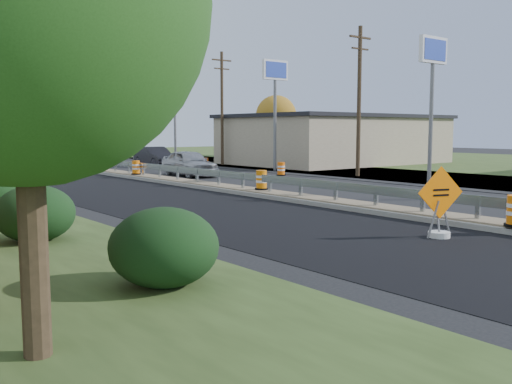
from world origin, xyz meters
TOP-DOWN VIEW (x-y plane):
  - ground at (0.00, 0.00)m, footprint 140.00×140.00m
  - grass_verge_far at (30.00, 10.00)m, footprint 40.00×120.00m
  - milled_overlay at (-4.40, 10.00)m, footprint 7.20×120.00m
  - median at (0.00, 8.00)m, footprint 1.60×55.00m
  - guardrail at (0.00, 9.00)m, footprint 0.10×46.15m
  - retail_building_near at (20.99, 20.00)m, footprint 18.50×12.50m
  - pylon_sign_south at (10.50, 3.00)m, footprint 2.20×0.30m
  - pylon_sign_mid at (10.50, 16.00)m, footprint 2.20×0.30m
  - pylon_sign_north at (10.50, 30.00)m, footprint 2.20×0.30m
  - utility_pole_smid at (11.50, 9.00)m, footprint 1.90×0.26m
  - utility_pole_nmid at (11.50, 24.00)m, footprint 1.90×0.26m
  - utility_pole_north at (11.50, 39.00)m, footprint 1.90×0.26m
  - hedge_south at (-11.00, -6.00)m, footprint 2.09×2.09m
  - hedge_mid at (-11.50, 0.00)m, footprint 2.09×2.09m
  - tree_far_yellow at (26.00, 34.00)m, footprint 4.62×4.62m
  - caution_sign at (-2.65, -6.41)m, footprint 1.36×0.60m
  - barrel_median_mid at (0.13, 4.77)m, footprint 0.61×0.61m
  - barrel_median_far at (-0.22, 16.57)m, footprint 0.58×0.58m
  - barrel_shoulder_near at (8.03, 12.47)m, footprint 0.60×0.60m
  - barrel_shoulder_mid at (7.00, 19.83)m, footprint 0.61×0.61m
  - barrel_shoulder_far at (8.72, 26.16)m, footprint 0.55×0.55m
  - car_silver at (3.21, 15.91)m, footprint 2.38×5.11m
  - car_dark_mid at (5.83, 25.23)m, footprint 1.95×4.99m

SIDE VIEW (x-z plane):
  - ground at x=0.00m, z-range 0.00..0.00m
  - milled_overlay at x=-4.40m, z-range 0.00..0.01m
  - grass_verge_far at x=30.00m, z-range 0.00..0.03m
  - median at x=0.00m, z-range 0.00..0.23m
  - barrel_shoulder_far at x=8.72m, z-range -0.02..0.79m
  - barrel_shoulder_near at x=8.03m, z-range -0.02..0.86m
  - barrel_shoulder_mid at x=7.00m, z-range -0.02..0.88m
  - caution_sign at x=-2.65m, z-range -0.48..1.49m
  - barrel_median_far at x=-0.22m, z-range 0.21..1.06m
  - barrel_median_mid at x=0.13m, z-range 0.21..1.11m
  - guardrail at x=0.00m, z-range 0.37..1.09m
  - hedge_south at x=-11.00m, z-range 0.00..1.52m
  - hedge_mid at x=-11.50m, z-range 0.00..1.52m
  - car_dark_mid at x=5.83m, z-range 0.00..1.62m
  - car_silver at x=3.21m, z-range 0.00..1.69m
  - retail_building_near at x=20.99m, z-range 0.02..4.29m
  - tree_far_yellow at x=26.00m, z-range 1.11..7.97m
  - utility_pole_smid at x=11.50m, z-range 0.23..9.63m
  - utility_pole_nmid at x=11.50m, z-range 0.23..9.63m
  - utility_pole_north at x=11.50m, z-range 0.23..9.63m
  - pylon_sign_south at x=10.50m, z-range 2.53..10.43m
  - pylon_sign_mid at x=10.50m, z-range 2.53..10.43m
  - pylon_sign_north at x=10.50m, z-range 2.53..10.43m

